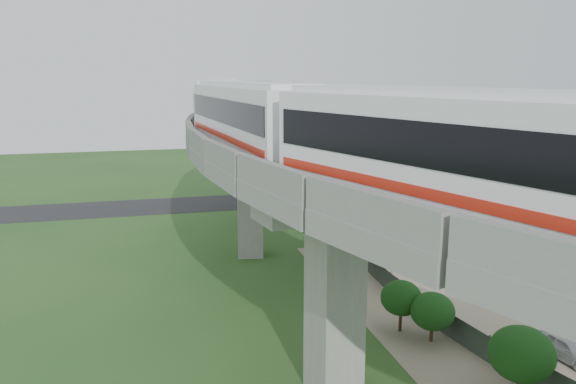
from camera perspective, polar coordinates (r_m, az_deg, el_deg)
name	(u,v)px	position (r m, az deg, el deg)	size (l,w,h in m)	color
ground	(267,306)	(36.43, -2.19, -11.46)	(160.00, 160.00, 0.00)	#274F1F
dirt_lot	(479,296)	(39.86, 18.87, -9.99)	(18.00, 26.00, 0.04)	gray
asphalt_road	(212,203)	(64.74, -7.77, -1.14)	(60.00, 8.00, 0.03)	#232326
viaduct	(326,163)	(34.88, 3.88, 2.98)	(19.58, 73.98, 11.40)	#99968E
metro_train	(266,109)	(35.10, -2.29, 8.40)	(11.30, 61.32, 3.64)	white
fence	(408,281)	(39.19, 12.06, -8.83)	(3.87, 38.73, 1.50)	#2D382D
tree_0	(321,190)	(59.48, 3.36, 0.18)	(2.72, 2.72, 3.58)	#382314
tree_1	(320,209)	(53.18, 3.28, -1.70)	(2.55, 2.55, 3.07)	#382314
tree_2	(328,218)	(47.82, 4.04, -2.69)	(2.25, 2.25, 3.41)	#382314
tree_3	(333,239)	(43.57, 4.62, -4.82)	(2.30, 2.30, 2.94)	#382314
tree_4	(340,253)	(39.44, 5.26, -6.15)	(2.44, 2.44, 3.30)	#382314
tree_5	(401,298)	(32.87, 11.43, -10.51)	(2.34, 2.34, 3.03)	#382314
tree_6	(432,311)	(32.13, 14.47, -11.65)	(2.42, 2.42, 2.83)	#382314
tree_7	(521,354)	(27.90, 22.63, -14.95)	(2.90, 2.90, 3.49)	#382314
car_white	(568,348)	(33.12, 26.59, -13.98)	(1.49, 3.71, 1.27)	silver
car_dark	(394,251)	(45.70, 10.75, -5.93)	(1.66, 4.07, 1.18)	black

